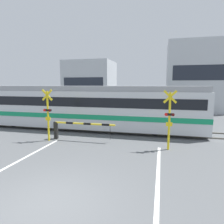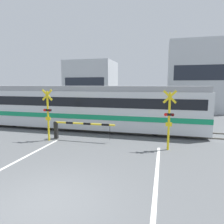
{
  "view_description": "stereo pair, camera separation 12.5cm",
  "coord_description": "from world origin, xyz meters",
  "px_view_note": "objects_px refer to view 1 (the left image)",
  "views": [
    {
      "loc": [
        3.01,
        -4.61,
        3.34
      ],
      "look_at": [
        0.0,
        7.54,
        1.6
      ],
      "focal_mm": 32.0,
      "sensor_mm": 36.0,
      "label": 1
    },
    {
      "loc": [
        3.13,
        -4.58,
        3.34
      ],
      "look_at": [
        0.0,
        7.54,
        1.6
      ],
      "focal_mm": 32.0,
      "sensor_mm": 36.0,
      "label": 2
    }
  ],
  "objects_px": {
    "crossing_barrier_near": "(71,127)",
    "crossing_signal_left": "(48,113)",
    "commuter_train": "(81,106)",
    "crossing_signal_right": "(169,117)",
    "crossing_barrier_far": "(151,115)",
    "pedestrian": "(135,110)"
  },
  "relations": [
    {
      "from": "crossing_barrier_near",
      "to": "crossing_signal_left",
      "type": "relative_size",
      "value": 1.26
    },
    {
      "from": "commuter_train",
      "to": "pedestrian",
      "type": "bearing_deg",
      "value": 56.62
    },
    {
      "from": "commuter_train",
      "to": "crossing_barrier_near",
      "type": "height_order",
      "value": "commuter_train"
    },
    {
      "from": "commuter_train",
      "to": "pedestrian",
      "type": "xyz_separation_m",
      "value": [
        3.4,
        5.16,
        -0.85
      ]
    },
    {
      "from": "commuter_train",
      "to": "pedestrian",
      "type": "distance_m",
      "value": 6.24
    },
    {
      "from": "crossing_barrier_near",
      "to": "crossing_signal_left",
      "type": "bearing_deg",
      "value": -157.72
    },
    {
      "from": "crossing_barrier_far",
      "to": "pedestrian",
      "type": "bearing_deg",
      "value": 125.01
    },
    {
      "from": "crossing_signal_left",
      "to": "commuter_train",
      "type": "bearing_deg",
      "value": 79.73
    },
    {
      "from": "crossing_barrier_near",
      "to": "crossing_signal_left",
      "type": "xyz_separation_m",
      "value": [
        -1.21,
        -0.49,
        0.9
      ]
    },
    {
      "from": "crossing_barrier_far",
      "to": "pedestrian",
      "type": "relative_size",
      "value": 2.49
    },
    {
      "from": "crossing_barrier_near",
      "to": "crossing_signal_right",
      "type": "xyz_separation_m",
      "value": [
        5.67,
        -0.49,
        0.9
      ]
    },
    {
      "from": "pedestrian",
      "to": "crossing_signal_right",
      "type": "bearing_deg",
      "value": -71.96
    },
    {
      "from": "crossing_barrier_near",
      "to": "crossing_barrier_far",
      "type": "bearing_deg",
      "value": 52.81
    },
    {
      "from": "commuter_train",
      "to": "crossing_signal_right",
      "type": "height_order",
      "value": "commuter_train"
    },
    {
      "from": "crossing_barrier_near",
      "to": "crossing_signal_right",
      "type": "height_order",
      "value": "crossing_signal_right"
    },
    {
      "from": "crossing_signal_left",
      "to": "crossing_signal_right",
      "type": "bearing_deg",
      "value": 0.0
    },
    {
      "from": "commuter_train",
      "to": "crossing_signal_left",
      "type": "xyz_separation_m",
      "value": [
        -0.64,
        -3.54,
        -0.04
      ]
    },
    {
      "from": "commuter_train",
      "to": "crossing_signal_left",
      "type": "bearing_deg",
      "value": -100.27
    },
    {
      "from": "crossing_barrier_near",
      "to": "crossing_signal_left",
      "type": "distance_m",
      "value": 1.58
    },
    {
      "from": "crossing_signal_left",
      "to": "crossing_signal_right",
      "type": "relative_size",
      "value": 1.0
    },
    {
      "from": "crossing_barrier_near",
      "to": "crossing_signal_right",
      "type": "relative_size",
      "value": 1.26
    },
    {
      "from": "crossing_barrier_near",
      "to": "pedestrian",
      "type": "height_order",
      "value": "pedestrian"
    }
  ]
}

